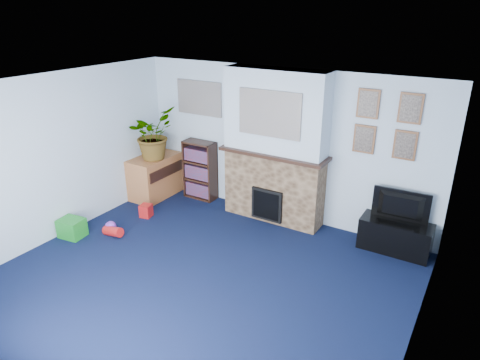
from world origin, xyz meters
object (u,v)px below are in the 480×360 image
Objects in this scene: television at (400,207)px; bookshelf at (200,171)px; sideboard at (155,177)px; tv_stand at (395,236)px.

television is 0.73× the size of bookshelf.
tv_stand is at bearing 3.84° from sideboard.
television is (0.00, 0.02, 0.45)m from tv_stand.
television reaches higher than sideboard.
sideboard reaches higher than tv_stand.
tv_stand is 4.19m from sideboard.
sideboard is at bearing -154.64° from bookshelf.
tv_stand is 1.26× the size of television.
sideboard is (-0.75, -0.36, -0.15)m from bookshelf.
sideboard is (-4.18, -0.30, -0.33)m from television.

